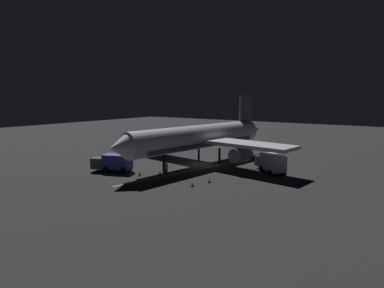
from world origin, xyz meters
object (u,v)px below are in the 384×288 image
(airliner, at_px, (202,138))
(traffic_cone_under_wing, at_px, (140,174))
(catering_truck, at_px, (271,163))
(traffic_cone_near_left, at_px, (192,185))
(ground_crew_worker, at_px, (166,168))
(baggage_truck, at_px, (114,163))
(traffic_cone_near_right, at_px, (160,173))
(traffic_cone_far, at_px, (209,181))

(airliner, distance_m, traffic_cone_under_wing, 12.41)
(catering_truck, relative_size, traffic_cone_near_left, 10.49)
(ground_crew_worker, distance_m, traffic_cone_near_left, 7.17)
(airliner, distance_m, traffic_cone_near_left, 14.01)
(baggage_truck, xyz_separation_m, traffic_cone_under_wing, (-4.76, -0.25, -1.03))
(catering_truck, distance_m, ground_crew_worker, 14.70)
(traffic_cone_near_left, relative_size, traffic_cone_near_right, 1.00)
(traffic_cone_far, bearing_deg, traffic_cone_near_left, 76.26)
(ground_crew_worker, distance_m, traffic_cone_far, 7.16)
(traffic_cone_near_left, bearing_deg, airliner, -61.61)
(traffic_cone_near_right, xyz_separation_m, traffic_cone_far, (-7.86, -0.19, 0.00))
(airliner, xyz_separation_m, catering_truck, (-11.26, -0.58, -2.88))
(traffic_cone_near_right, relative_size, traffic_cone_under_wing, 1.00)
(traffic_cone_near_left, height_order, traffic_cone_under_wing, same)
(traffic_cone_far, bearing_deg, baggage_truck, 10.40)
(ground_crew_worker, height_order, traffic_cone_near_right, ground_crew_worker)
(ground_crew_worker, height_order, traffic_cone_under_wing, ground_crew_worker)
(baggage_truck, bearing_deg, ground_crew_worker, -157.77)
(ground_crew_worker, xyz_separation_m, traffic_cone_near_left, (-6.46, 3.05, -0.64))
(airliner, height_order, traffic_cone_under_wing, airliner)
(airliner, xyz_separation_m, baggage_truck, (7.30, 11.73, -2.93))
(baggage_truck, relative_size, ground_crew_worker, 3.47)
(catering_truck, xyz_separation_m, traffic_cone_near_right, (12.06, 9.87, -1.08))
(traffic_cone_far, bearing_deg, catering_truck, -113.48)
(airliner, xyz_separation_m, traffic_cone_near_left, (-6.39, 11.82, -3.95))
(traffic_cone_under_wing, xyz_separation_m, traffic_cone_far, (-9.60, -2.39, 0.00))
(airliner, height_order, traffic_cone_near_right, airliner)
(airliner, bearing_deg, ground_crew_worker, 89.55)
(airliner, relative_size, traffic_cone_near_right, 61.74)
(airliner, relative_size, traffic_cone_under_wing, 61.74)
(catering_truck, height_order, traffic_cone_near_right, catering_truck)
(traffic_cone_near_left, bearing_deg, traffic_cone_under_wing, -2.18)
(ground_crew_worker, relative_size, traffic_cone_near_right, 3.16)
(ground_crew_worker, relative_size, traffic_cone_far, 3.16)
(catering_truck, height_order, traffic_cone_near_left, catering_truck)
(baggage_truck, xyz_separation_m, ground_crew_worker, (-7.24, -2.96, -0.39))
(traffic_cone_under_wing, bearing_deg, traffic_cone_near_right, -128.43)
(ground_crew_worker, xyz_separation_m, traffic_cone_near_right, (0.73, 0.51, -0.64))
(traffic_cone_near_right, bearing_deg, airliner, -94.94)
(traffic_cone_near_left, bearing_deg, baggage_truck, -0.38)
(catering_truck, distance_m, traffic_cone_far, 10.61)
(traffic_cone_far, bearing_deg, airliner, -52.20)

